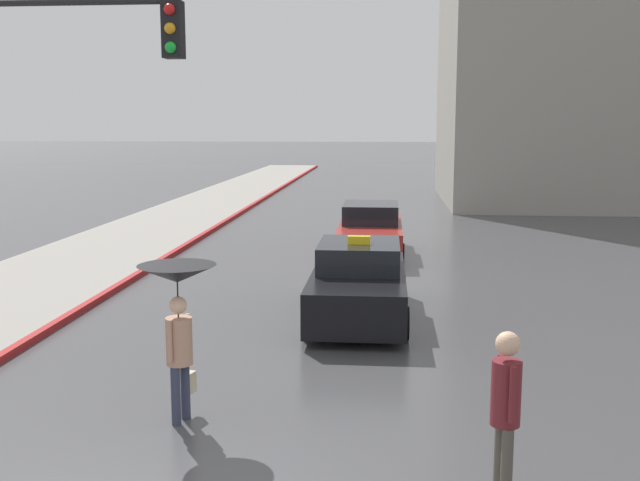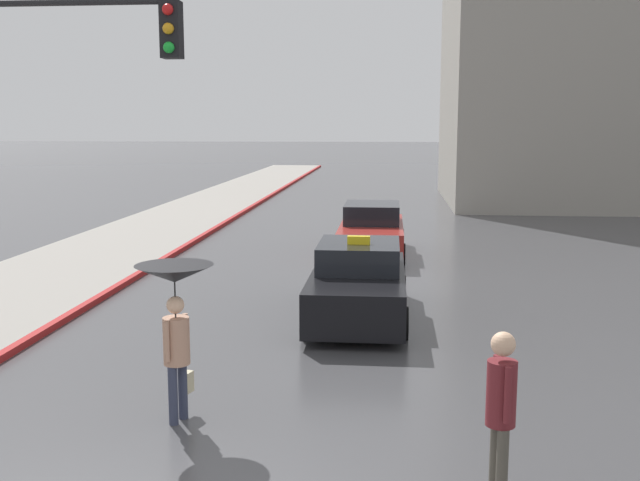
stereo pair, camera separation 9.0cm
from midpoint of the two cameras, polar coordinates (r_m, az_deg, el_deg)
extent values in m
cube|color=black|center=(14.77, 3.11, -3.84)|extent=(1.80, 4.42, 0.81)
cube|color=black|center=(14.85, 3.17, -1.14)|extent=(1.58, 1.99, 0.53)
cylinder|color=black|center=(13.50, 6.51, -6.29)|extent=(0.20, 0.60, 0.60)
cylinder|color=black|center=(13.57, -0.77, -6.15)|extent=(0.20, 0.60, 0.60)
cylinder|color=black|center=(16.16, 6.34, -3.74)|extent=(0.20, 0.60, 0.60)
cylinder|color=black|center=(16.22, 0.28, -3.64)|extent=(0.20, 0.60, 0.60)
cube|color=yellow|center=(14.58, 3.14, 0.03)|extent=(0.44, 0.16, 0.16)
cube|color=maroon|center=(21.87, 4.07, 0.29)|extent=(1.80, 4.67, 0.78)
cube|color=black|center=(22.01, 4.10, 2.11)|extent=(1.58, 2.10, 0.56)
cylinder|color=black|center=(20.48, 6.35, -1.05)|extent=(0.20, 0.60, 0.60)
cylinder|color=black|center=(20.52, 1.57, -0.98)|extent=(0.20, 0.60, 0.60)
cylinder|color=black|center=(23.33, 6.25, 0.18)|extent=(0.20, 0.60, 0.60)
cylinder|color=black|center=(23.37, 2.06, 0.24)|extent=(0.20, 0.60, 0.60)
cylinder|color=#2D3347|center=(9.93, -10.87, -11.52)|extent=(0.15, 0.15, 0.77)
cylinder|color=#2D3347|center=(10.10, -10.15, -11.14)|extent=(0.15, 0.15, 0.77)
cylinder|color=tan|center=(9.80, -10.63, -7.52)|extent=(0.43, 0.43, 0.61)
sphere|color=#DBAD89|center=(9.67, -10.71, -4.85)|extent=(0.23, 0.23, 0.23)
cylinder|color=tan|center=(9.62, -11.34, -7.56)|extent=(0.09, 0.09, 0.52)
cylinder|color=tan|center=(9.95, -9.95, -6.96)|extent=(0.09, 0.09, 0.52)
cone|color=black|center=(9.59, -10.78, -2.50)|extent=(1.00, 1.00, 0.22)
cylinder|color=black|center=(9.66, -10.72, -4.44)|extent=(0.02, 0.02, 0.67)
cube|color=#BFB28C|center=(10.25, -9.83, -10.59)|extent=(0.15, 0.20, 0.28)
cylinder|color=#4C473D|center=(8.19, 13.53, -15.93)|extent=(0.14, 0.14, 0.84)
cylinder|color=#4C473D|center=(8.00, 14.02, -16.57)|extent=(0.14, 0.14, 0.84)
cylinder|color=maroon|center=(7.80, 13.98, -11.23)|extent=(0.34, 0.34, 0.67)
sphere|color=#DBAD89|center=(7.65, 14.12, -7.66)|extent=(0.25, 0.25, 0.25)
cylinder|color=maroon|center=(7.96, 13.57, -10.43)|extent=(0.08, 0.08, 0.57)
cylinder|color=maroon|center=(7.62, 14.44, -11.35)|extent=(0.08, 0.08, 0.57)
cylinder|color=black|center=(11.90, -19.43, 16.72)|extent=(3.45, 0.10, 0.10)
cube|color=black|center=(11.26, -11.02, 15.48)|extent=(0.28, 0.28, 0.80)
sphere|color=red|center=(11.14, -11.30, 16.89)|extent=(0.16, 0.16, 0.16)
sphere|color=orange|center=(11.11, -11.26, 15.56)|extent=(0.16, 0.16, 0.16)
sphere|color=green|center=(11.08, -11.22, 14.23)|extent=(0.16, 0.16, 0.16)
camera|label=1|loc=(0.04, -89.84, 0.03)|focal=42.00mm
camera|label=2|loc=(0.04, 90.16, -0.03)|focal=42.00mm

